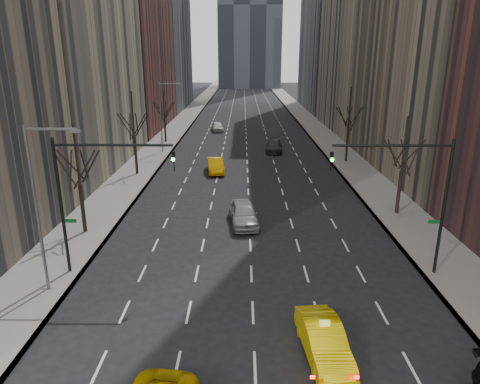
{
  "coord_description": "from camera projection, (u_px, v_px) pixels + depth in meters",
  "views": [
    {
      "loc": [
        -0.52,
        -10.7,
        12.38
      ],
      "look_at": [
        -0.71,
        17.0,
        3.5
      ],
      "focal_mm": 32.0,
      "sensor_mm": 36.0,
      "label": 1
    }
  ],
  "objects": [
    {
      "name": "far_taxi",
      "position": [
        215.0,
        165.0,
        47.16
      ],
      "size": [
        2.27,
        4.91,
        1.56
      ],
      "primitive_type": "imported",
      "rotation": [
        0.0,
        0.0,
        0.13
      ],
      "color": "#FCA705",
      "rests_on": "ground"
    },
    {
      "name": "tree_rw_b",
      "position": [
        401.0,
        170.0,
        33.7
      ],
      "size": [
        3.36,
        3.5,
        7.82
      ],
      "color": "black",
      "rests_on": "ground"
    },
    {
      "name": "streetlight_far",
      "position": [
        163.0,
        110.0,
        55.17
      ],
      "size": [
        2.83,
        0.22,
        9.0
      ],
      "color": "slate",
      "rests_on": "ground"
    },
    {
      "name": "sidewalk_right",
      "position": [
        311.0,
        124.0,
        80.52
      ],
      "size": [
        4.5,
        320.0,
        0.15
      ],
      "primitive_type": "cube",
      "color": "slate",
      "rests_on": "ground"
    },
    {
      "name": "tree_lw_d",
      "position": [
        165.0,
        119.0,
        62.47
      ],
      "size": [
        3.36,
        3.5,
        7.36
      ],
      "color": "black",
      "rests_on": "ground"
    },
    {
      "name": "taxi_sedan",
      "position": [
        324.0,
        340.0,
        18.27
      ],
      "size": [
        2.05,
        4.7,
        1.5
      ],
      "primitive_type": "imported",
      "rotation": [
        0.0,
        0.0,
        0.1
      ],
      "color": "yellow",
      "rests_on": "ground"
    },
    {
      "name": "sidewalk_left",
      "position": [
        181.0,
        124.0,
        80.68
      ],
      "size": [
        4.5,
        320.0,
        0.15
      ],
      "primitive_type": "cube",
      "color": "slate",
      "rests_on": "ground"
    },
    {
      "name": "streetlight_near",
      "position": [
        41.0,
        194.0,
        21.84
      ],
      "size": [
        2.83,
        0.22,
        9.0
      ],
      "color": "slate",
      "rests_on": "ground"
    },
    {
      "name": "tree_lw_b",
      "position": [
        80.0,
        184.0,
        30.05
      ],
      "size": [
        3.36,
        3.5,
        7.82
      ],
      "color": "black",
      "rests_on": "ground"
    },
    {
      "name": "far_car_white",
      "position": [
        217.0,
        127.0,
        72.94
      ],
      "size": [
        2.46,
        4.8,
        1.56
      ],
      "primitive_type": "imported",
      "rotation": [
        0.0,
        0.0,
        0.14
      ],
      "color": "silver",
      "rests_on": "ground"
    },
    {
      "name": "far_suv_grey",
      "position": [
        274.0,
        146.0,
        57.31
      ],
      "size": [
        2.59,
        5.47,
        1.54
      ],
      "primitive_type": "imported",
      "rotation": [
        0.0,
        0.0,
        -0.08
      ],
      "color": "#28282D",
      "rests_on": "ground"
    },
    {
      "name": "silver_sedan_ahead",
      "position": [
        244.0,
        214.0,
        32.63
      ],
      "size": [
        2.55,
        5.2,
        1.71
      ],
      "primitive_type": "imported",
      "rotation": [
        0.0,
        0.0,
        0.11
      ],
      "color": "#919498",
      "rests_on": "ground"
    },
    {
      "name": "traffic_mast_right",
      "position": [
        416.0,
        186.0,
        23.65
      ],
      "size": [
        6.69,
        0.39,
        8.0
      ],
      "color": "black",
      "rests_on": "ground"
    },
    {
      "name": "tree_rw_c",
      "position": [
        348.0,
        129.0,
        50.74
      ],
      "size": [
        3.36,
        3.5,
        8.74
      ],
      "color": "black",
      "rests_on": "ground"
    },
    {
      "name": "tree_lw_c",
      "position": [
        135.0,
        138.0,
        45.19
      ],
      "size": [
        3.36,
        3.5,
        8.74
      ],
      "color": "black",
      "rests_on": "ground"
    },
    {
      "name": "traffic_mast_left",
      "position": [
        89.0,
        185.0,
        23.77
      ],
      "size": [
        6.69,
        0.39,
        8.0
      ],
      "color": "black",
      "rests_on": "ground"
    }
  ]
}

